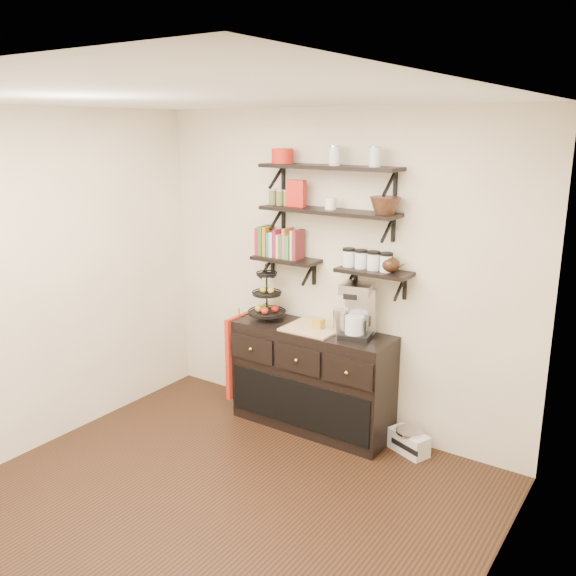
# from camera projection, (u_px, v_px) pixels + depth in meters

# --- Properties ---
(floor) EXTENTS (3.50, 3.50, 0.00)m
(floor) POSITION_uv_depth(u_px,v_px,m) (202.00, 517.00, 4.09)
(floor) COLOR black
(floor) RESTS_ON ground
(ceiling) EXTENTS (3.50, 3.50, 0.02)m
(ceiling) POSITION_uv_depth(u_px,v_px,m) (184.00, 98.00, 3.40)
(ceiling) COLOR white
(ceiling) RESTS_ON back_wall
(back_wall) EXTENTS (3.50, 0.02, 2.70)m
(back_wall) POSITION_uv_depth(u_px,v_px,m) (335.00, 273.00, 5.15)
(back_wall) COLOR white
(back_wall) RESTS_ON ground
(left_wall) EXTENTS (0.02, 3.50, 2.70)m
(left_wall) POSITION_uv_depth(u_px,v_px,m) (25.00, 287.00, 4.70)
(left_wall) COLOR white
(left_wall) RESTS_ON ground
(right_wall) EXTENTS (0.02, 3.50, 2.70)m
(right_wall) POSITION_uv_depth(u_px,v_px,m) (477.00, 394.00, 2.80)
(right_wall) COLOR white
(right_wall) RESTS_ON ground
(shelf_top) EXTENTS (1.20, 0.27, 0.23)m
(shelf_top) POSITION_uv_depth(u_px,v_px,m) (329.00, 167.00, 4.82)
(shelf_top) COLOR black
(shelf_top) RESTS_ON back_wall
(shelf_mid) EXTENTS (1.20, 0.27, 0.23)m
(shelf_mid) POSITION_uv_depth(u_px,v_px,m) (328.00, 212.00, 4.91)
(shelf_mid) COLOR black
(shelf_mid) RESTS_ON back_wall
(shelf_low_left) EXTENTS (0.60, 0.25, 0.23)m
(shelf_low_left) POSITION_uv_depth(u_px,v_px,m) (286.00, 260.00, 5.26)
(shelf_low_left) COLOR black
(shelf_low_left) RESTS_ON back_wall
(shelf_low_right) EXTENTS (0.60, 0.25, 0.23)m
(shelf_low_right) POSITION_uv_depth(u_px,v_px,m) (374.00, 273.00, 4.81)
(shelf_low_right) COLOR black
(shelf_low_right) RESTS_ON back_wall
(cookbooks) EXTENTS (0.43, 0.15, 0.26)m
(cookbooks) POSITION_uv_depth(u_px,v_px,m) (281.00, 244.00, 5.25)
(cookbooks) COLOR red
(cookbooks) RESTS_ON shelf_low_left
(glass_canisters) EXTENTS (0.43, 0.10, 0.13)m
(glass_canisters) POSITION_uv_depth(u_px,v_px,m) (367.00, 261.00, 4.82)
(glass_canisters) COLOR silver
(glass_canisters) RESTS_ON shelf_low_right
(sideboard) EXTENTS (1.40, 0.50, 0.92)m
(sideboard) POSITION_uv_depth(u_px,v_px,m) (312.00, 378.00, 5.23)
(sideboard) COLOR black
(sideboard) RESTS_ON floor
(fruit_stand) EXTENTS (0.33, 0.33, 0.48)m
(fruit_stand) POSITION_uv_depth(u_px,v_px,m) (267.00, 301.00, 5.33)
(fruit_stand) COLOR black
(fruit_stand) RESTS_ON sideboard
(candle) EXTENTS (0.08, 0.08, 0.08)m
(candle) POSITION_uv_depth(u_px,v_px,m) (319.00, 324.00, 5.07)
(candle) COLOR #B08828
(candle) RESTS_ON sideboard
(coffee_maker) EXTENTS (0.29, 0.28, 0.45)m
(coffee_maker) POSITION_uv_depth(u_px,v_px,m) (358.00, 311.00, 4.87)
(coffee_maker) COLOR black
(coffee_maker) RESTS_ON sideboard
(thermal_carafe) EXTENTS (0.11, 0.11, 0.22)m
(thermal_carafe) POSITION_uv_depth(u_px,v_px,m) (340.00, 323.00, 4.93)
(thermal_carafe) COLOR silver
(thermal_carafe) RESTS_ON sideboard
(apron) EXTENTS (0.04, 0.32, 0.75)m
(apron) POSITION_uv_depth(u_px,v_px,m) (238.00, 356.00, 5.52)
(apron) COLOR #A32411
(apron) RESTS_ON sideboard
(radio) EXTENTS (0.36, 0.28, 0.20)m
(radio) POSITION_uv_depth(u_px,v_px,m) (409.00, 441.00, 4.89)
(radio) COLOR silver
(radio) RESTS_ON floor
(recipe_box) EXTENTS (0.16, 0.07, 0.22)m
(recipe_box) POSITION_uv_depth(u_px,v_px,m) (296.00, 193.00, 5.04)
(recipe_box) COLOR red
(recipe_box) RESTS_ON shelf_mid
(walnut_bowl) EXTENTS (0.24, 0.24, 0.13)m
(walnut_bowl) POSITION_uv_depth(u_px,v_px,m) (385.00, 206.00, 4.62)
(walnut_bowl) COLOR black
(walnut_bowl) RESTS_ON shelf_mid
(ramekins) EXTENTS (0.09, 0.09, 0.10)m
(ramekins) POSITION_uv_depth(u_px,v_px,m) (331.00, 204.00, 4.88)
(ramekins) COLOR white
(ramekins) RESTS_ON shelf_mid
(teapot) EXTENTS (0.22, 0.18, 0.14)m
(teapot) POSITION_uv_depth(u_px,v_px,m) (391.00, 263.00, 4.71)
(teapot) COLOR black
(teapot) RESTS_ON shelf_low_right
(red_pot) EXTENTS (0.18, 0.18, 0.12)m
(red_pot) POSITION_uv_depth(u_px,v_px,m) (282.00, 156.00, 5.04)
(red_pot) COLOR red
(red_pot) RESTS_ON shelf_top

